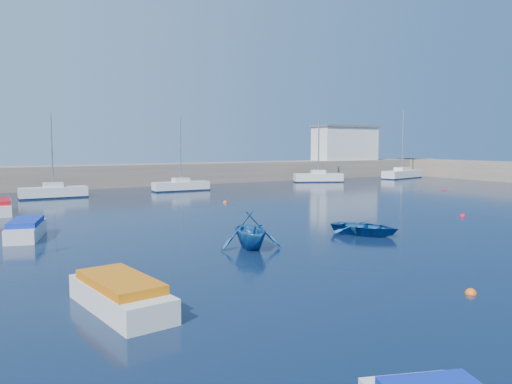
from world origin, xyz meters
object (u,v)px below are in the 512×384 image
sailboat_7 (318,177)px  dinghy_center (365,228)px  motorboat_0 (120,294)px  sailboat_5 (53,192)px  sailboat_6 (181,186)px  dinghy_left (250,230)px  harbor_office (345,144)px  motorboat_1 (26,229)px  sailboat_8 (402,174)px

sailboat_7 → dinghy_center: 39.14m
sailboat_7 → motorboat_0: sailboat_7 is taller
sailboat_5 → sailboat_6: 13.04m
sailboat_5 → dinghy_center: 31.32m
sailboat_7 → dinghy_left: bearing=162.4°
sailboat_7 → motorboat_0: (-36.70, -38.52, -0.16)m
harbor_office → sailboat_6: bearing=-163.3°
sailboat_6 → dinghy_left: sailboat_6 is taller
sailboat_7 → dinghy_center: (-21.57, -32.66, -0.25)m
harbor_office → dinghy_center: bearing=-128.9°
sailboat_6 → sailboat_7: bearing=-80.6°
dinghy_center → sailboat_6: bearing=63.0°
harbor_office → sailboat_6: size_ratio=1.26×
motorboat_1 → harbor_office: bearing=48.0°
motorboat_1 → motorboat_0: bearing=-69.7°
dinghy_left → sailboat_6: bearing=88.6°
sailboat_7 → dinghy_left: 43.57m
dinghy_center → motorboat_1: bearing=127.9°
sailboat_6 → motorboat_1: sailboat_6 is taller
sailboat_8 → dinghy_left: size_ratio=2.98×
dinghy_center → dinghy_left: 7.33m
sailboat_6 → sailboat_7: (20.64, 2.86, 0.08)m
sailboat_7 → dinghy_center: bearing=170.4°
harbor_office → sailboat_6: (-30.46, -9.14, -4.54)m
sailboat_6 → sailboat_7: sailboat_7 is taller
harbor_office → dinghy_center: harbor_office is taller
sailboat_6 → motorboat_0: bearing=157.3°
sailboat_6 → motorboat_0: size_ratio=1.68×
sailboat_5 → sailboat_8: 48.89m
harbor_office → sailboat_5: bearing=-167.0°
dinghy_center → sailboat_7: bearing=31.3°
motorboat_0 → dinghy_left: dinghy_left is taller
harbor_office → sailboat_8: 9.62m
sailboat_5 → sailboat_7: (33.65, 3.77, 0.06)m
sailboat_6 → dinghy_center: sailboat_6 is taller
sailboat_6 → sailboat_8: 35.85m
sailboat_5 → motorboat_0: size_ratio=1.67×
harbor_office → motorboat_1: (-47.76, -30.66, -4.62)m
dinghy_center → harbor_office: bearing=25.9°
sailboat_6 → dinghy_center: size_ratio=2.11×
sailboat_8 → dinghy_center: 48.85m
motorboat_0 → dinghy_center: bearing=13.2°
sailboat_6 → sailboat_7: size_ratio=0.93×
sailboat_8 → sailboat_7: bearing=75.1°
harbor_office → motorboat_0: 64.74m
sailboat_6 → motorboat_0: sailboat_6 is taller
sailboat_7 → dinghy_left: (-28.87, -32.62, 0.25)m
dinghy_left → sailboat_8: bearing=50.3°
motorboat_1 → dinghy_center: bearing=-11.5°
motorboat_0 → motorboat_1: size_ratio=1.07×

